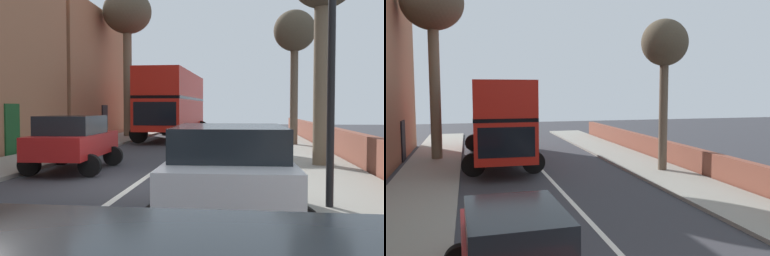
# 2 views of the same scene
# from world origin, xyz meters

# --- Properties ---
(ground_plane) EXTENTS (84.00, 84.00, 0.00)m
(ground_plane) POSITION_xyz_m (0.00, 0.00, 0.00)
(ground_plane) COLOR #333338
(road_centre_line) EXTENTS (0.16, 54.00, 0.01)m
(road_centre_line) POSITION_xyz_m (0.00, 0.00, 0.00)
(road_centre_line) COLOR silver
(road_centre_line) RESTS_ON ground
(sidewalk_right) EXTENTS (2.60, 60.00, 0.12)m
(sidewalk_right) POSITION_xyz_m (4.90, 0.00, 0.06)
(sidewalk_right) COLOR gray
(sidewalk_right) RESTS_ON ground
(double_decker_bus) EXTENTS (3.67, 11.16, 4.06)m
(double_decker_bus) POSITION_xyz_m (-1.70, 16.88, 2.35)
(double_decker_bus) COLOR red
(double_decker_bus) RESTS_ON ground
(parked_car_red_left_1) EXTENTS (2.48, 4.10, 1.70)m
(parked_car_red_left_1) POSITION_xyz_m (-2.50, 2.32, 0.96)
(parked_car_red_left_1) COLOR #AD1919
(parked_car_red_left_1) RESTS_ON ground
(parked_car_white_right_3) EXTENTS (2.59, 4.37, 1.66)m
(parked_car_white_right_3) POSITION_xyz_m (2.50, -3.71, 0.95)
(parked_car_white_right_3) COLOR silver
(parked_car_white_right_3) RESTS_ON ground
(street_tree_left_0) EXTENTS (3.12, 3.12, 9.35)m
(street_tree_left_0) POSITION_xyz_m (-4.81, 17.63, 7.76)
(street_tree_left_0) COLOR brown
(street_tree_left_0) RESTS_ON sidewalk_left
(street_tree_right_5) EXTENTS (2.04, 2.04, 6.61)m
(street_tree_right_5) POSITION_xyz_m (5.12, 11.85, 5.47)
(street_tree_right_5) COLOR brown
(street_tree_right_5) RESTS_ON sidewalk_right
(lamppost_right) EXTENTS (0.32, 0.32, 6.31)m
(lamppost_right) POSITION_xyz_m (4.30, -2.56, 3.81)
(lamppost_right) COLOR black
(lamppost_right) RESTS_ON sidewalk_right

